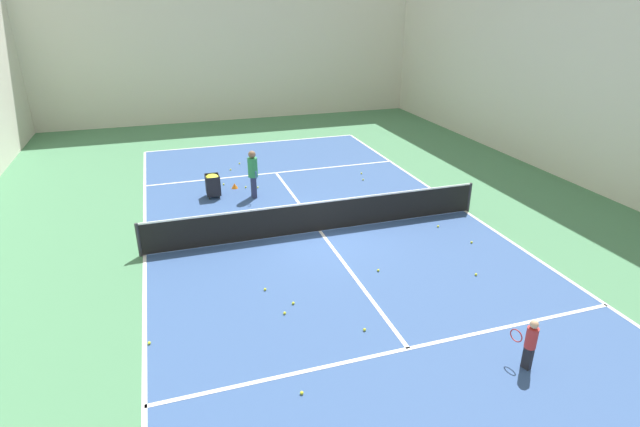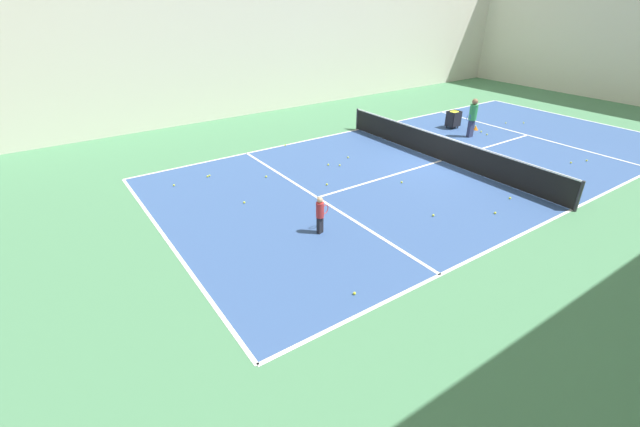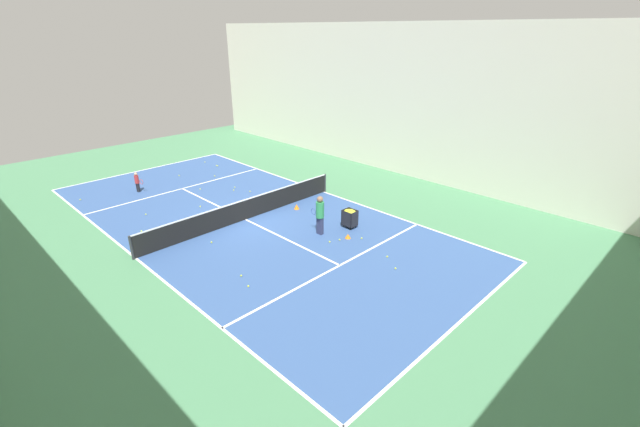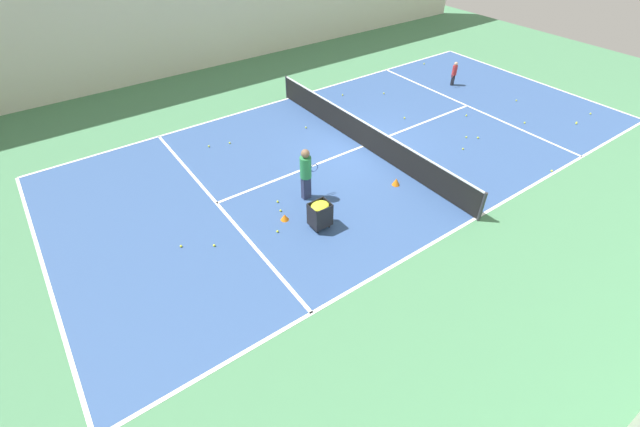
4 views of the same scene
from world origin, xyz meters
The scene contains 39 objects.
ground_plane centered at (0.00, 0.00, 0.00)m, with size 37.69×37.69×0.00m, color #477F56.
court_playing_area centered at (0.00, 0.00, 0.00)m, with size 10.65×22.18×0.00m.
line_baseline_near centered at (0.00, -11.09, 0.01)m, with size 10.65×0.10×0.00m, color white.
line_baseline_far centered at (0.00, 11.09, 0.01)m, with size 10.65×0.10×0.00m, color white.
line_sideline_left centered at (-5.32, 0.00, 0.01)m, with size 0.10×22.18×0.00m, color white.
line_sideline_right centered at (5.32, 0.00, 0.01)m, with size 0.10×22.18×0.00m, color white.
line_service_near centered at (0.00, -6.10, 0.01)m, with size 10.65×0.10×0.00m, color white.
line_service_far centered at (0.00, 6.10, 0.01)m, with size 10.65×0.10×0.00m, color white.
line_centre_service centered at (0.00, 0.00, 0.01)m, with size 0.10×12.20×0.00m, color white.
hall_enclosure_left centered at (-11.15, 0.00, 4.39)m, with size 0.15×33.99×8.78m.
tennis_net centered at (0.00, 0.00, 0.53)m, with size 10.95×0.10×1.03m.
player_near_baseline centered at (1.96, -7.34, 0.65)m, with size 0.32×0.55×1.13m.
coach_at_net centered at (-1.42, 3.59, 1.02)m, with size 0.36×0.68×1.79m.
ball_cart centered at (-2.86, 4.08, 0.61)m, with size 0.51×0.60×0.87m.
training_cone_0 centered at (-2.60, 0.75, 0.13)m, with size 0.27×0.27×0.26m, color orange.
training_cone_1 centered at (-1.97, 4.76, 0.10)m, with size 0.26×0.26×0.20m, color orange.
tennis_ball_0 centered at (3.39, 4.83, 0.04)m, with size 0.07×0.07×0.07m, color yellow.
tennis_ball_1 centered at (0.72, -2.91, 0.04)m, with size 0.07×0.07×0.07m, color yellow.
tennis_ball_2 centered at (4.72, -8.30, 0.04)m, with size 0.07×0.07×0.07m, color yellow.
tennis_ball_3 centered at (-1.11, 4.50, 0.04)m, with size 0.07×0.07×0.07m, color yellow.
tennis_ball_4 centered at (-2.19, -4.08, 0.04)m, with size 0.07×0.07×0.07m, color yellow.
tennis_ball_5 centered at (-1.89, -3.74, 0.04)m, with size 0.07×0.07×0.07m, color yellow.
tennis_ball_6 centered at (3.16, 4.06, 0.04)m, with size 0.07×0.07×0.07m, color yellow.
tennis_ball_7 centered at (-2.33, 5.25, 0.04)m, with size 0.07×0.07×0.07m, color yellow.
tennis_ball_8 centered at (-0.65, -5.25, 0.04)m, with size 0.07×0.07×0.07m, color yellow.
tennis_ball_9 centered at (3.74, -0.89, 0.04)m, with size 0.07×0.07×0.07m, color yellow.
tennis_ball_10 centered at (2.48, 0.96, 0.04)m, with size 0.07×0.07×0.07m, color yellow.
tennis_ball_11 centered at (-3.81, -8.37, 0.04)m, with size 0.07×0.07×0.07m, color yellow.
tennis_ball_12 centered at (-3.68, -9.75, 0.04)m, with size 0.07×0.07×0.07m, color yellow.
tennis_ball_13 centered at (-3.77, -8.46, 0.04)m, with size 0.07×0.07×0.07m, color yellow.
tennis_ball_14 centered at (-5.22, -4.26, 0.04)m, with size 0.07×0.07×0.07m, color yellow.
tennis_ball_15 centered at (-1.80, 7.01, 0.04)m, with size 0.07×0.07×0.07m, color yellow.
tennis_ball_16 centered at (-2.41, -2.92, 0.04)m, with size 0.07×0.07×0.07m, color yellow.
tennis_ball_17 centered at (4.11, -2.23, 0.04)m, with size 0.07×0.07×0.07m, color yellow.
tennis_ball_18 centered at (-1.28, 7.79, 0.04)m, with size 0.07×0.07×0.07m, color yellow.
tennis_ball_19 centered at (-1.56, 4.66, 0.04)m, with size 0.07×0.07×0.07m, color yellow.
tennis_ball_20 centered at (-1.00, -8.31, 0.04)m, with size 0.07×0.07×0.07m, color yellow.
tennis_ball_21 centered at (3.13, -3.92, 0.04)m, with size 0.07×0.07×0.07m, color yellow.
tennis_ball_22 centered at (-2.51, -6.68, 0.04)m, with size 0.07×0.07×0.07m, color yellow.
Camera 2 is at (10.68, -13.38, 6.17)m, focal length 24.00 mm.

